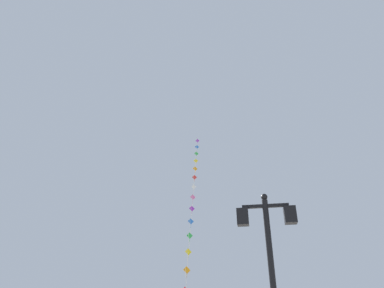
% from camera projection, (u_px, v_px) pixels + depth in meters
% --- Properties ---
extents(twin_lantern_lamp_post, '(1.40, 0.28, 4.39)m').
position_uv_depth(twin_lantern_lamp_post, '(270.00, 249.00, 7.60)').
color(twin_lantern_lamp_post, black).
rests_on(twin_lantern_lamp_post, ground_plane).
extents(kite_train, '(1.78, 14.62, 19.53)m').
position_uv_depth(kite_train, '(193.00, 197.00, 28.45)').
color(kite_train, brown).
rests_on(kite_train, ground_plane).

